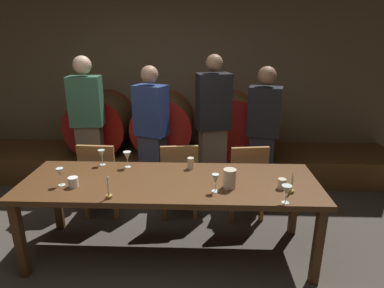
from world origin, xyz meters
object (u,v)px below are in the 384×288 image
(guest_far_right, at_px, (263,133))
(wine_glass_center, at_px, (127,156))
(cup_center, at_px, (191,163))
(dining_table, at_px, (170,187))
(candle_right, at_px, (291,187))
(guest_center_left, at_px, (152,132))
(guest_center_right, at_px, (213,130))
(wine_barrel_center, at_px, (164,123))
(cup_left, at_px, (73,182))
(chair_right, at_px, (246,178))
(guest_far_left, at_px, (89,127))
(chair_center, at_px, (179,176))
(wine_glass_far_right, at_px, (286,191))
(pitcher, at_px, (230,178))
(wine_glass_far_left, at_px, (60,173))
(chair_left, at_px, (101,176))
(wine_glass_left, at_px, (102,154))
(wine_barrel_left, at_px, (101,123))
(wine_barrel_right, at_px, (231,124))
(cup_right, at_px, (282,184))
(wine_glass_right, at_px, (215,180))
(candle_left, at_px, (109,191))

(guest_far_right, distance_m, wine_glass_center, 1.72)
(guest_far_right, distance_m, cup_center, 1.25)
(dining_table, bearing_deg, candle_right, -11.18)
(guest_center_left, height_order, candle_right, guest_center_left)
(guest_center_right, bearing_deg, wine_barrel_center, -60.77)
(cup_left, relative_size, cup_center, 0.79)
(guest_center_right, bearing_deg, cup_center, 59.64)
(chair_right, bearing_deg, cup_left, 20.22)
(guest_far_left, relative_size, cup_center, 16.14)
(chair_center, bearing_deg, wine_glass_far_right, 123.75)
(chair_right, relative_size, wine_glass_center, 5.49)
(pitcher, bearing_deg, dining_table, 166.93)
(chair_right, height_order, wine_glass_far_left, wine_glass_far_left)
(chair_left, xyz_separation_m, wine_glass_left, (0.14, -0.33, 0.38))
(wine_glass_center, relative_size, cup_center, 1.47)
(wine_barrel_left, relative_size, cup_left, 9.56)
(dining_table, xyz_separation_m, guest_center_right, (0.41, 1.08, 0.23))
(wine_glass_far_left, height_order, wine_glass_far_right, wine_glass_far_left)
(candle_right, bearing_deg, guest_far_left, 146.88)
(wine_barrel_right, distance_m, cup_right, 1.94)
(candle_right, bearing_deg, wine_glass_far_left, 177.89)
(chair_center, xyz_separation_m, guest_far_right, (0.99, 0.51, 0.36))
(guest_far_right, relative_size, wine_glass_far_left, 10.34)
(wine_glass_right, bearing_deg, wine_glass_far_right, -18.02)
(wine_glass_left, bearing_deg, wine_glass_center, -10.28)
(wine_barrel_right, xyz_separation_m, guest_far_right, (0.33, -0.60, 0.05))
(chair_right, height_order, wine_glass_center, wine_glass_center)
(cup_center, bearing_deg, guest_far_left, 144.81)
(guest_far_right, bearing_deg, wine_glass_left, 41.13)
(wine_glass_far_left, distance_m, wine_glass_center, 0.64)
(wine_glass_center, relative_size, wine_glass_far_right, 1.08)
(pitcher, height_order, wine_glass_far_right, pitcher)
(wine_glass_far_left, distance_m, cup_right, 1.88)
(wine_barrel_center, xyz_separation_m, dining_table, (0.26, -1.80, -0.10))
(dining_table, relative_size, pitcher, 15.87)
(guest_far_right, distance_m, pitcher, 1.41)
(guest_center_right, xyz_separation_m, cup_center, (-0.23, -0.80, -0.10))
(guest_center_left, bearing_deg, wine_barrel_right, -127.28)
(guest_far_right, bearing_deg, dining_table, 64.20)
(wine_barrel_right, xyz_separation_m, cup_right, (0.27, -1.92, 0.00))
(candle_right, bearing_deg, guest_far_right, 89.87)
(wine_glass_center, xyz_separation_m, cup_right, (1.40, -0.41, -0.07))
(wine_barrel_right, relative_size, cup_right, 9.61)
(guest_far_left, relative_size, wine_glass_far_right, 11.88)
(candle_right, height_order, wine_glass_center, candle_right)
(chair_left, distance_m, candle_left, 1.13)
(wine_glass_left, bearing_deg, wine_barrel_left, 107.02)
(chair_center, xyz_separation_m, cup_right, (0.93, -0.81, 0.31))
(dining_table, relative_size, wine_glass_far_right, 17.78)
(cup_left, bearing_deg, guest_far_left, 103.09)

